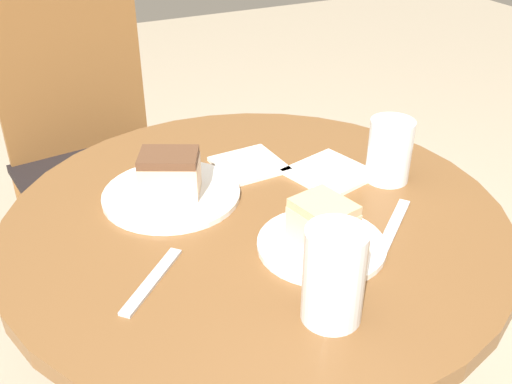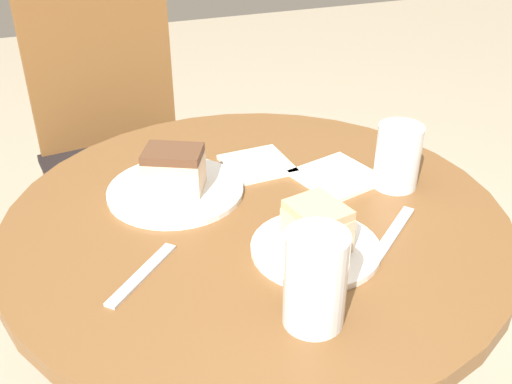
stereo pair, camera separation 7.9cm
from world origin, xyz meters
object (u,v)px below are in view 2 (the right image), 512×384
(glass_lemonade, at_px, (397,160))
(plate_near, at_px, (315,248))
(chair, at_px, (124,149))
(glass_water, at_px, (315,284))
(cake_slice_far, at_px, (174,169))
(cake_slice_near, at_px, (317,226))
(plate_far, at_px, (176,190))

(glass_lemonade, bearing_deg, plate_near, -148.81)
(plate_near, xyz_separation_m, glass_lemonade, (0.22, 0.13, 0.05))
(chair, height_order, glass_water, chair)
(plate_near, relative_size, glass_water, 1.47)
(cake_slice_far, bearing_deg, chair, 89.89)
(plate_near, bearing_deg, glass_water, -116.54)
(glass_lemonade, height_order, glass_water, glass_water)
(cake_slice_near, bearing_deg, glass_lemonade, 31.19)
(plate_near, relative_size, glass_lemonade, 1.70)
(plate_far, distance_m, cake_slice_far, 0.04)
(cake_slice_near, height_order, cake_slice_far, cake_slice_far)
(plate_near, height_order, cake_slice_near, cake_slice_near)
(cake_slice_near, xyz_separation_m, glass_water, (-0.07, -0.14, 0.02))
(glass_water, bearing_deg, plate_far, 103.36)
(plate_near, distance_m, plate_far, 0.29)
(cake_slice_far, distance_m, glass_lemonade, 0.39)
(chair, bearing_deg, glass_water, -92.90)
(plate_near, distance_m, cake_slice_near, 0.04)
(plate_near, height_order, glass_water, glass_water)
(chair, relative_size, cake_slice_near, 9.60)
(cake_slice_far, bearing_deg, cake_slice_near, -56.92)
(plate_near, xyz_separation_m, cake_slice_near, (0.00, 0.00, 0.04))
(chair, relative_size, plate_far, 4.03)
(cake_slice_far, distance_m, glass_water, 0.39)
(plate_far, relative_size, cake_slice_near, 2.38)
(chair, distance_m, glass_water, 1.14)
(plate_near, relative_size, plate_far, 0.82)
(cake_slice_near, bearing_deg, cake_slice_far, 123.08)
(chair, xyz_separation_m, glass_lemonade, (0.37, -0.82, 0.30))
(cake_slice_far, xyz_separation_m, glass_water, (0.09, -0.38, 0.01))
(cake_slice_far, height_order, glass_water, glass_water)
(glass_lemonade, bearing_deg, plate_far, 163.76)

